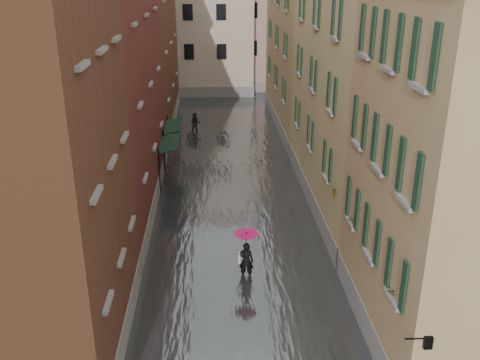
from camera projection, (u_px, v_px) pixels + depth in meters
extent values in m
plane|color=#505052|center=(243.00, 306.00, 20.06)|extent=(120.00, 120.00, 0.00)
cube|color=#494F51|center=(230.00, 177.00, 32.06)|extent=(10.00, 60.00, 0.20)
cube|color=brown|center=(6.00, 166.00, 15.43)|extent=(6.00, 8.00, 13.00)
cube|color=#5C261D|center=(87.00, 92.00, 25.71)|extent=(6.00, 14.00, 12.50)
cube|color=brown|center=(129.00, 37.00, 39.33)|extent=(6.00, 16.00, 14.00)
cube|color=#A07552|center=(474.00, 181.00, 16.41)|extent=(6.00, 8.00, 11.50)
cube|color=tan|center=(374.00, 83.00, 26.32)|extent=(6.00, 14.00, 13.00)
cube|color=#A07552|center=(316.00, 53.00, 40.50)|extent=(6.00, 16.00, 11.50)
cube|color=beige|center=(190.00, 24.00, 52.68)|extent=(12.00, 9.00, 13.00)
cube|color=tan|center=(278.00, 27.00, 55.18)|extent=(10.00, 9.00, 12.00)
cube|color=#163322|center=(169.00, 143.00, 30.23)|extent=(1.09, 3.06, 0.31)
cylinder|color=black|center=(159.00, 172.00, 29.21)|extent=(0.06, 0.06, 2.80)
cylinder|color=black|center=(164.00, 154.00, 32.05)|extent=(0.06, 0.06, 2.80)
cube|color=#163322|center=(173.00, 126.00, 33.53)|extent=(1.09, 3.32, 0.31)
cylinder|color=black|center=(164.00, 152.00, 32.40)|extent=(0.06, 0.06, 2.80)
cylinder|color=black|center=(168.00, 136.00, 35.47)|extent=(0.06, 0.06, 2.80)
cylinder|color=black|center=(416.00, 339.00, 13.54)|extent=(0.60, 0.05, 0.05)
cube|color=black|center=(427.00, 341.00, 13.60)|extent=(0.22, 0.22, 0.35)
cube|color=beige|center=(427.00, 341.00, 13.60)|extent=(0.14, 0.14, 0.24)
cube|color=maroon|center=(396.00, 296.00, 15.19)|extent=(0.22, 0.85, 0.18)
imported|color=#265926|center=(398.00, 284.00, 15.03)|extent=(0.59, 0.51, 0.66)
cube|color=maroon|center=(355.00, 223.00, 19.48)|extent=(0.22, 0.85, 0.18)
imported|color=#265926|center=(356.00, 213.00, 19.33)|extent=(0.59, 0.51, 0.66)
cube|color=maroon|center=(338.00, 194.00, 22.00)|extent=(0.22, 0.85, 0.18)
imported|color=#265926|center=(339.00, 184.00, 21.84)|extent=(0.59, 0.51, 0.66)
imported|color=black|center=(246.00, 261.00, 21.54)|extent=(0.65, 0.48, 1.64)
cube|color=beige|center=(239.00, 258.00, 21.53)|extent=(0.08, 0.30, 0.38)
cylinder|color=black|center=(246.00, 249.00, 21.34)|extent=(0.02, 0.02, 1.00)
cone|color=#D50E58|center=(246.00, 237.00, 21.13)|extent=(1.00, 1.00, 0.28)
imported|color=black|center=(195.00, 123.00, 40.32)|extent=(0.81, 0.64, 1.62)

